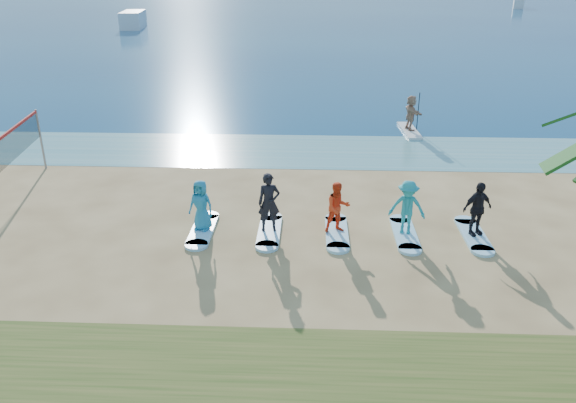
{
  "coord_description": "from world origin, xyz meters",
  "views": [
    {
      "loc": [
        -0.27,
        -13.92,
        7.88
      ],
      "look_at": [
        -0.96,
        2.0,
        1.1
      ],
      "focal_mm": 35.0,
      "sensor_mm": 36.0,
      "label": 1
    }
  ],
  "objects_px": {
    "surfboard_1": "(269,231)",
    "student_3": "(407,207)",
    "student_1": "(269,203)",
    "surfboard_2": "(337,232)",
    "surfboard_3": "(405,234)",
    "student_0": "(201,205)",
    "surfboard_4": "(473,235)",
    "student_2": "(338,208)",
    "paddleboarder": "(411,113)",
    "surfboard_0": "(203,230)",
    "paddleboard": "(409,131)",
    "boat_offshore_b": "(518,8)",
    "student_4": "(477,209)",
    "boat_offshore_a": "(134,28)"
  },
  "relations": [
    {
      "from": "surfboard_0",
      "to": "student_4",
      "type": "xyz_separation_m",
      "value": [
        8.54,
        0.0,
        0.9
      ]
    },
    {
      "from": "boat_offshore_b",
      "to": "surfboard_1",
      "type": "relative_size",
      "value": 2.87
    },
    {
      "from": "boat_offshore_b",
      "to": "student_4",
      "type": "height_order",
      "value": "student_4"
    },
    {
      "from": "student_3",
      "to": "surfboard_1",
      "type": "bearing_deg",
      "value": -168.12
    },
    {
      "from": "surfboard_1",
      "to": "student_3",
      "type": "height_order",
      "value": "student_3"
    },
    {
      "from": "student_2",
      "to": "boat_offshore_b",
      "type": "bearing_deg",
      "value": 51.74
    },
    {
      "from": "paddleboarder",
      "to": "student_2",
      "type": "relative_size",
      "value": 1.06
    },
    {
      "from": "paddleboarder",
      "to": "surfboard_0",
      "type": "distance_m",
      "value": 14.55
    },
    {
      "from": "boat_offshore_a",
      "to": "student_1",
      "type": "relative_size",
      "value": 3.71
    },
    {
      "from": "paddleboarder",
      "to": "boat_offshore_a",
      "type": "distance_m",
      "value": 56.13
    },
    {
      "from": "surfboard_3",
      "to": "surfboard_2",
      "type": "bearing_deg",
      "value": 180.0
    },
    {
      "from": "surfboard_1",
      "to": "student_1",
      "type": "bearing_deg",
      "value": 0.0
    },
    {
      "from": "student_1",
      "to": "surfboard_2",
      "type": "distance_m",
      "value": 2.35
    },
    {
      "from": "student_3",
      "to": "surfboard_2",
      "type": "bearing_deg",
      "value": -168.12
    },
    {
      "from": "surfboard_1",
      "to": "student_3",
      "type": "relative_size",
      "value": 1.27
    },
    {
      "from": "student_2",
      "to": "student_3",
      "type": "xyz_separation_m",
      "value": [
        2.14,
        0.0,
        0.05
      ]
    },
    {
      "from": "student_0",
      "to": "surfboard_4",
      "type": "height_order",
      "value": "student_0"
    },
    {
      "from": "student_1",
      "to": "student_4",
      "type": "distance_m",
      "value": 6.41
    },
    {
      "from": "surfboard_1",
      "to": "surfboard_4",
      "type": "height_order",
      "value": "same"
    },
    {
      "from": "surfboard_0",
      "to": "student_1",
      "type": "xyz_separation_m",
      "value": [
        2.14,
        0.0,
        0.99
      ]
    },
    {
      "from": "paddleboarder",
      "to": "boat_offshore_b",
      "type": "distance_m",
      "value": 93.14
    },
    {
      "from": "boat_offshore_a",
      "to": "surfboard_3",
      "type": "bearing_deg",
      "value": -74.21
    },
    {
      "from": "surfboard_1",
      "to": "student_3",
      "type": "distance_m",
      "value": 4.37
    },
    {
      "from": "student_0",
      "to": "student_1",
      "type": "bearing_deg",
      "value": 16.53
    },
    {
      "from": "paddleboard",
      "to": "surfboard_1",
      "type": "height_order",
      "value": "paddleboard"
    },
    {
      "from": "student_4",
      "to": "surfboard_1",
      "type": "bearing_deg",
      "value": 157.93
    },
    {
      "from": "boat_offshore_a",
      "to": "surfboard_0",
      "type": "distance_m",
      "value": 63.44
    },
    {
      "from": "surfboard_1",
      "to": "student_3",
      "type": "bearing_deg",
      "value": 0.0
    },
    {
      "from": "paddleboard",
      "to": "student_3",
      "type": "distance_m",
      "value": 12.05
    },
    {
      "from": "surfboard_1",
      "to": "student_2",
      "type": "bearing_deg",
      "value": 0.0
    },
    {
      "from": "student_2",
      "to": "surfboard_0",
      "type": "bearing_deg",
      "value": 162.85
    },
    {
      "from": "paddleboard",
      "to": "student_1",
      "type": "relative_size",
      "value": 1.59
    },
    {
      "from": "student_0",
      "to": "student_1",
      "type": "height_order",
      "value": "student_1"
    },
    {
      "from": "surfboard_0",
      "to": "surfboard_2",
      "type": "distance_m",
      "value": 4.27
    },
    {
      "from": "boat_offshore_b",
      "to": "paddleboarder",
      "type": "bearing_deg",
      "value": -94.64
    },
    {
      "from": "paddleboarder",
      "to": "surfboard_1",
      "type": "relative_size",
      "value": 0.79
    },
    {
      "from": "student_1",
      "to": "surfboard_4",
      "type": "height_order",
      "value": "student_1"
    },
    {
      "from": "boat_offshore_a",
      "to": "student_2",
      "type": "xyz_separation_m",
      "value": [
        24.51,
        -60.12,
        0.91
      ]
    },
    {
      "from": "surfboard_3",
      "to": "student_0",
      "type": "bearing_deg",
      "value": 180.0
    },
    {
      "from": "surfboard_3",
      "to": "surfboard_4",
      "type": "height_order",
      "value": "same"
    },
    {
      "from": "paddleboard",
      "to": "student_1",
      "type": "height_order",
      "value": "student_1"
    },
    {
      "from": "surfboard_1",
      "to": "student_1",
      "type": "distance_m",
      "value": 0.99
    },
    {
      "from": "boat_offshore_a",
      "to": "student_0",
      "type": "bearing_deg",
      "value": -79.5
    },
    {
      "from": "paddleboard",
      "to": "student_1",
      "type": "distance_m",
      "value": 13.43
    },
    {
      "from": "student_3",
      "to": "student_4",
      "type": "height_order",
      "value": "student_3"
    },
    {
      "from": "paddleboard",
      "to": "surfboard_4",
      "type": "height_order",
      "value": "paddleboard"
    },
    {
      "from": "surfboard_2",
      "to": "student_4",
      "type": "relative_size",
      "value": 1.28
    },
    {
      "from": "student_2",
      "to": "surfboard_1",
      "type": "bearing_deg",
      "value": 162.85
    },
    {
      "from": "paddleboard",
      "to": "paddleboarder",
      "type": "xyz_separation_m",
      "value": [
        0.0,
        0.0,
        0.93
      ]
    },
    {
      "from": "paddleboarder",
      "to": "surfboard_2",
      "type": "height_order",
      "value": "paddleboarder"
    }
  ]
}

